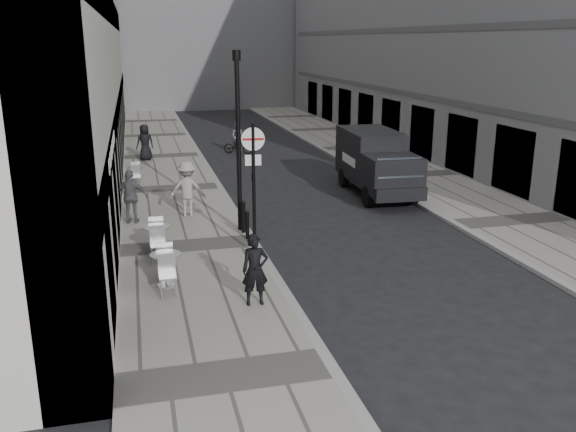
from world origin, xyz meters
The scene contains 15 objects.
sidewalk centered at (-2.00, 18.00, 0.06)m, with size 4.00×60.00×0.12m, color gray.
far_sidewalk centered at (9.00, 18.00, 0.06)m, with size 4.00×60.00×0.12m, color gray.
walking_man centered at (-0.85, 5.68, 0.97)m, with size 0.62×0.41×1.70m, color black.
sign_post centered at (-0.20, 9.11, 2.53)m, with size 0.65×0.12×3.76m.
lamppost centered at (-0.20, 11.56, 3.27)m, with size 0.25×0.25×5.67m.
bollard_near centered at (-0.15, 10.52, 0.54)m, with size 0.11×0.11×0.84m, color black.
bollard_far centered at (-0.15, 11.20, 0.61)m, with size 0.13×0.13×0.98m, color black.
panel_van centered at (6.01, 15.37, 1.42)m, with size 2.28×5.46×2.52m.
cyclist centered at (2.17, 25.93, 0.68)m, with size 1.71×1.19×1.74m.
pedestrian_a centered at (-3.60, 13.17, 1.03)m, with size 1.07×0.44×1.82m, color #535358.
pedestrian_b centered at (-1.70, 13.59, 1.09)m, with size 1.25×0.72×1.93m, color #99958D.
pedestrian_c centered at (-2.88, 24.55, 1.04)m, with size 0.90×0.58×1.84m, color black.
cafe_table_near centered at (-2.80, 7.31, 0.62)m, with size 0.77×1.74×0.99m.
cafe_table_mid centered at (-2.92, 9.69, 0.63)m, with size 0.79×1.78×1.01m.
cafe_table_far centered at (-3.42, 18.95, 0.58)m, with size 0.71×1.59×0.91m.
Camera 1 is at (-3.32, -7.25, 6.06)m, focal length 38.00 mm.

